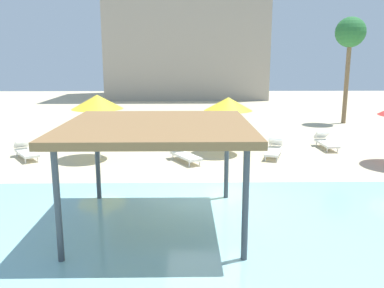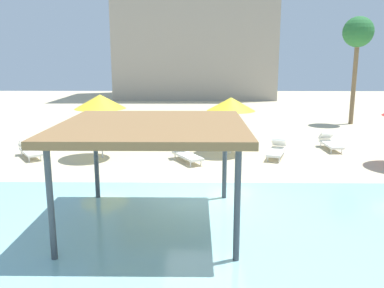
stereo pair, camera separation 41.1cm
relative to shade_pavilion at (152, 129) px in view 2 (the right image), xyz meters
name	(u,v)px [view 2 (the right image)]	position (x,y,z in m)	size (l,w,h in m)	color
ground_plane	(204,199)	(1.34, 1.97, -2.54)	(80.00, 80.00, 0.00)	beige
shade_pavilion	(152,129)	(0.00, 0.00, 0.00)	(4.61, 4.61, 2.70)	#42474C
beach_umbrella_yellow_0	(100,102)	(-3.01, 7.16, -0.10)	(2.17, 2.17, 2.74)	silver
beach_umbrella_yellow_1	(231,104)	(2.62, 7.99, -0.29)	(2.16, 2.16, 2.55)	silver
lounge_chair_0	(277,150)	(4.60, 7.32, -2.21)	(1.18, 1.99, 0.74)	white
lounge_chair_1	(30,150)	(-6.21, 7.20, -2.21)	(1.58, 1.90, 0.74)	white
lounge_chair_4	(330,142)	(7.44, 8.92, -2.21)	(0.66, 1.91, 0.74)	white
lounge_chair_5	(186,153)	(0.64, 6.56, -2.21)	(1.43, 1.95, 0.74)	white
palm_tree_0	(358,35)	(11.19, 16.38, 3.11)	(1.90, 1.90, 6.78)	brown
hotel_block_0	(195,15)	(0.88, 35.43, 6.12)	(16.32, 10.52, 17.33)	#9E9384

